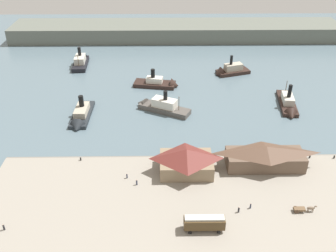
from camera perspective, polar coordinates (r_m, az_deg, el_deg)
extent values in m
plane|color=slate|center=(117.72, 3.11, -3.95)|extent=(320.00, 320.00, 0.00)
cube|color=gray|center=(100.28, 3.90, -10.99)|extent=(110.00, 36.00, 1.20)
cube|color=slate|center=(114.52, 3.23, -4.80)|extent=(110.00, 0.80, 1.00)
cube|color=#847056|center=(106.97, 2.76, -5.86)|extent=(14.70, 10.46, 4.33)
pyramid|color=maroon|center=(104.77, 2.81, -4.26)|extent=(15.00, 10.98, 3.03)
cube|color=brown|center=(112.01, 14.43, -4.96)|extent=(21.99, 8.04, 4.58)
pyramid|color=brown|center=(110.07, 14.67, -3.53)|extent=(22.43, 8.44, 2.21)
cube|color=#4C381E|center=(90.61, 5.51, -14.37)|extent=(9.57, 2.62, 2.62)
cube|color=beige|center=(89.50, 5.56, -13.68)|extent=(9.18, 1.83, 0.50)
cylinder|color=black|center=(93.17, 7.49, -14.47)|extent=(0.90, 0.18, 0.90)
cylinder|color=black|center=(91.40, 7.70, -15.65)|extent=(0.90, 0.18, 0.90)
cylinder|color=black|center=(92.50, 3.24, -14.61)|extent=(0.90, 0.18, 0.90)
cylinder|color=black|center=(90.72, 3.35, -15.80)|extent=(0.90, 0.18, 0.90)
cube|color=brown|center=(100.78, 19.28, -11.77)|extent=(2.78, 1.34, 0.50)
cylinder|color=#4C3828|center=(101.12, 18.69, -11.65)|extent=(1.20, 0.10, 1.20)
cylinder|color=#4C3828|center=(100.21, 18.91, -12.17)|extent=(1.20, 0.10, 1.20)
ellipsoid|color=#7A6651|center=(101.58, 20.81, -11.54)|extent=(2.00, 0.70, 0.90)
ellipsoid|color=#7A6651|center=(101.62, 21.46, -11.26)|extent=(0.70, 0.32, 0.44)
cylinder|color=#7A6651|center=(102.31, 21.03, -11.68)|extent=(0.16, 0.16, 1.00)
cylinder|color=#7A6651|center=(102.05, 21.10, -11.83)|extent=(0.16, 0.16, 1.00)
cylinder|color=#7A6651|center=(101.89, 20.39, -11.74)|extent=(0.16, 0.16, 1.00)
cylinder|color=#7A6651|center=(101.62, 20.46, -11.89)|extent=(0.16, 0.16, 1.00)
cylinder|color=#232328|center=(99.02, -23.59, -13.89)|extent=(0.43, 0.43, 1.48)
sphere|color=#CCA889|center=(98.43, -23.70, -13.53)|extent=(0.27, 0.27, 0.27)
cylinder|color=#33384C|center=(103.35, -4.76, -8.53)|extent=(0.43, 0.43, 1.46)
sphere|color=#CCA889|center=(102.79, -4.78, -8.16)|extent=(0.27, 0.27, 0.27)
cylinder|color=#33384C|center=(105.84, -6.23, -7.55)|extent=(0.38, 0.38, 1.31)
sphere|color=#CCA889|center=(105.35, -6.25, -7.22)|extent=(0.24, 0.24, 0.24)
cylinder|color=#33384C|center=(98.56, 12.38, -11.76)|extent=(0.38, 0.38, 1.31)
sphere|color=#CCA889|center=(98.03, 12.43, -11.43)|extent=(0.24, 0.24, 0.24)
cylinder|color=#232328|center=(96.92, 10.65, -12.38)|extent=(0.41, 0.41, 1.41)
sphere|color=#CCA889|center=(96.35, 10.70, -12.02)|extent=(0.26, 0.26, 0.26)
cylinder|color=black|center=(123.09, 23.85, -4.31)|extent=(0.44, 0.44, 0.90)
cylinder|color=black|center=(114.80, -13.08, -4.89)|extent=(0.44, 0.44, 0.90)
cylinder|color=black|center=(120.49, 20.67, -4.36)|extent=(0.44, 0.44, 0.90)
cube|color=black|center=(158.56, -2.04, 6.35)|extent=(17.88, 9.27, 1.60)
cone|color=black|center=(157.31, 1.03, 6.15)|extent=(4.00, 6.28, 5.85)
cube|color=silver|center=(157.74, -2.05, 7.00)|extent=(7.09, 4.65, 2.32)
cylinder|color=black|center=(156.67, -2.31, 7.98)|extent=(1.70, 1.70, 3.51)
cube|color=black|center=(172.77, 9.80, 8.09)|extent=(15.66, 10.44, 1.53)
cone|color=black|center=(169.68, 7.61, 7.83)|extent=(4.21, 6.26, 5.74)
cube|color=#B2A893|center=(171.90, 9.86, 8.78)|extent=(8.59, 5.98, 2.98)
cylinder|color=black|center=(170.01, 9.57, 9.82)|extent=(1.22, 1.22, 4.01)
cube|color=#23282D|center=(139.55, -12.85, 1.71)|extent=(6.37, 18.78, 1.32)
cone|color=#23282D|center=(131.74, -13.62, -0.32)|extent=(5.51, 3.45, 5.46)
cube|color=#B2A893|center=(138.68, -12.93, 2.36)|extent=(4.34, 9.49, 2.29)
cylinder|color=black|center=(138.10, -13.00, 3.70)|extent=(1.76, 1.76, 4.02)
cube|color=black|center=(150.68, 17.56, 3.33)|extent=(8.07, 20.50, 1.35)
cone|color=black|center=(142.08, 18.15, 1.43)|extent=(5.43, 4.20, 5.02)
cube|color=beige|center=(149.82, 17.68, 3.98)|extent=(4.83, 8.92, 2.54)
cylinder|color=black|center=(147.34, 17.96, 5.06)|extent=(1.41, 1.41, 4.81)
cylinder|color=brown|center=(154.37, 17.44, 5.56)|extent=(0.24, 0.24, 5.93)
cube|color=black|center=(182.93, -13.08, 9.13)|extent=(6.98, 17.19, 1.86)
cone|color=black|center=(190.69, -12.75, 10.10)|extent=(5.65, 3.32, 5.50)
cube|color=beige|center=(182.06, -13.17, 9.83)|extent=(4.83, 8.74, 2.95)
cylinder|color=black|center=(181.72, -13.27, 10.93)|extent=(1.44, 1.44, 3.84)
cylinder|color=brown|center=(176.94, -13.44, 9.61)|extent=(0.24, 0.24, 5.54)
cube|color=#514C47|center=(138.96, -0.54, 2.58)|extent=(19.64, 13.39, 1.92)
cone|color=#514C47|center=(142.97, -4.02, 3.38)|extent=(5.26, 5.86, 4.82)
cube|color=silver|center=(137.75, -0.55, 3.50)|extent=(9.81, 7.76, 3.13)
cylinder|color=black|center=(136.12, -0.40, 4.65)|extent=(1.48, 1.48, 3.27)
cylinder|color=brown|center=(135.05, 1.66, 3.43)|extent=(0.24, 0.24, 5.46)
cube|color=#60665B|center=(215.52, 1.31, 14.21)|extent=(180.00, 24.00, 8.00)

